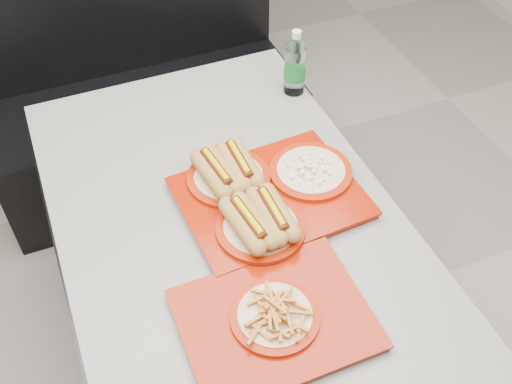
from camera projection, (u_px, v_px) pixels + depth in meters
name	position (u px, v px, depth m)	size (l,w,h in m)	color
ground	(234.00, 352.00, 2.18)	(6.00, 6.00, 0.00)	#A19C90
diner_table	(229.00, 253.00, 1.75)	(0.92, 1.42, 0.75)	black
booth_bench	(141.00, 93.00, 2.58)	(1.30, 0.57, 1.35)	black
tray_near	(263.00, 193.00, 1.64)	(0.51, 0.44, 0.11)	#941704
tray_far	(275.00, 317.00, 1.38)	(0.44, 0.34, 0.09)	#941704
water_bottle	(295.00, 66.00, 1.95)	(0.07, 0.07, 0.23)	silver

